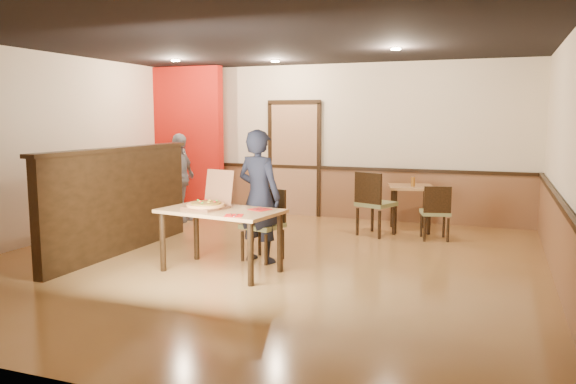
% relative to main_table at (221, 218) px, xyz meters
% --- Properties ---
extents(floor, '(7.00, 7.00, 0.00)m').
position_rel_main_table_xyz_m(floor, '(0.27, 0.57, -0.65)').
color(floor, '#A87841').
rests_on(floor, ground).
extents(ceiling, '(7.00, 7.00, 0.00)m').
position_rel_main_table_xyz_m(ceiling, '(0.27, 0.57, 2.15)').
color(ceiling, black).
rests_on(ceiling, wall_back).
extents(wall_back, '(7.00, 0.00, 7.00)m').
position_rel_main_table_xyz_m(wall_back, '(0.27, 4.07, 0.75)').
color(wall_back, beige).
rests_on(wall_back, floor).
extents(wall_left, '(0.00, 7.00, 7.00)m').
position_rel_main_table_xyz_m(wall_left, '(-3.23, 0.57, 0.75)').
color(wall_left, beige).
rests_on(wall_left, floor).
extents(wall_right, '(0.00, 7.00, 7.00)m').
position_rel_main_table_xyz_m(wall_right, '(3.77, 0.57, 0.75)').
color(wall_right, beige).
rests_on(wall_right, floor).
extents(wainscot_back, '(7.00, 0.04, 0.90)m').
position_rel_main_table_xyz_m(wainscot_back, '(0.27, 4.04, -0.20)').
color(wainscot_back, brown).
rests_on(wainscot_back, floor).
extents(chair_rail_back, '(7.00, 0.06, 0.06)m').
position_rel_main_table_xyz_m(chair_rail_back, '(0.27, 4.02, 0.27)').
color(chair_rail_back, black).
rests_on(chair_rail_back, wall_back).
extents(wainscot_right, '(0.04, 7.00, 0.90)m').
position_rel_main_table_xyz_m(wainscot_right, '(3.74, 0.57, -0.20)').
color(wainscot_right, brown).
rests_on(wainscot_right, floor).
extents(chair_rail_right, '(0.06, 7.00, 0.06)m').
position_rel_main_table_xyz_m(chair_rail_right, '(3.72, 0.57, 0.27)').
color(chair_rail_right, black).
rests_on(chair_rail_right, wall_right).
extents(back_door, '(0.90, 0.06, 2.10)m').
position_rel_main_table_xyz_m(back_door, '(-0.53, 4.03, 0.40)').
color(back_door, tan).
rests_on(back_door, wall_back).
extents(booth_partition, '(0.20, 3.10, 1.44)m').
position_rel_main_table_xyz_m(booth_partition, '(-1.73, 0.37, 0.09)').
color(booth_partition, black).
rests_on(booth_partition, floor).
extents(red_accent_panel, '(1.60, 0.20, 2.78)m').
position_rel_main_table_xyz_m(red_accent_panel, '(-2.63, 3.57, 0.75)').
color(red_accent_panel, '#B1150C').
rests_on(red_accent_panel, floor).
extents(spot_a, '(0.14, 0.14, 0.02)m').
position_rel_main_table_xyz_m(spot_a, '(-2.03, 2.37, 2.13)').
color(spot_a, '#FBE5AF').
rests_on(spot_a, ceiling).
extents(spot_b, '(0.14, 0.14, 0.02)m').
position_rel_main_table_xyz_m(spot_b, '(-0.53, 3.07, 2.13)').
color(spot_b, '#FBE5AF').
rests_on(spot_b, ceiling).
extents(spot_c, '(0.14, 0.14, 0.02)m').
position_rel_main_table_xyz_m(spot_c, '(1.67, 2.07, 2.13)').
color(spot_c, '#FBE5AF').
rests_on(spot_c, ceiling).
extents(main_table, '(1.52, 1.00, 0.76)m').
position_rel_main_table_xyz_m(main_table, '(0.00, 0.00, 0.00)').
color(main_table, tan).
rests_on(main_table, floor).
extents(diner_chair, '(0.54, 0.54, 0.91)m').
position_rel_main_table_xyz_m(diner_chair, '(0.27, 0.74, -0.15)').
color(diner_chair, olive).
rests_on(diner_chair, floor).
extents(side_chair_left, '(0.65, 0.65, 1.01)m').
position_rel_main_table_xyz_m(side_chair_left, '(1.27, 2.67, -0.10)').
color(side_chair_left, olive).
rests_on(side_chair_left, floor).
extents(side_chair_right, '(0.51, 0.51, 0.84)m').
position_rel_main_table_xyz_m(side_chair_right, '(2.22, 2.68, -0.19)').
color(side_chair_right, olive).
rests_on(side_chair_right, floor).
extents(side_table, '(0.83, 0.83, 0.74)m').
position_rel_main_table_xyz_m(side_table, '(1.75, 3.29, -0.08)').
color(side_table, tan).
rests_on(side_table, floor).
extents(diner, '(0.70, 0.54, 1.69)m').
position_rel_main_table_xyz_m(diner, '(0.24, 0.60, 0.20)').
color(diner, black).
rests_on(diner, floor).
extents(passerby, '(0.39, 0.92, 1.56)m').
position_rel_main_table_xyz_m(passerby, '(-2.22, 2.69, 0.13)').
color(passerby, gray).
rests_on(passerby, floor).
extents(pizza_box, '(0.52, 0.58, 0.45)m').
position_rel_main_table_xyz_m(pizza_box, '(-0.17, 0.02, 0.17)').
color(pizza_box, brown).
rests_on(pizza_box, main_table).
extents(pizza, '(0.57, 0.57, 0.03)m').
position_rel_main_table_xyz_m(pizza, '(-0.19, -0.02, 0.16)').
color(pizza, '#EDA456').
rests_on(pizza, pizza_box).
extents(napkin_near, '(0.25, 0.25, 0.01)m').
position_rel_main_table_xyz_m(napkin_near, '(0.34, -0.33, 0.11)').
color(napkin_near, red).
rests_on(napkin_near, main_table).
extents(napkin_far, '(0.28, 0.28, 0.01)m').
position_rel_main_table_xyz_m(napkin_far, '(0.45, 0.16, 0.11)').
color(napkin_far, red).
rests_on(napkin_far, main_table).
extents(condiment, '(0.06, 0.06, 0.15)m').
position_rel_main_table_xyz_m(condiment, '(1.80, 3.20, 0.17)').
color(condiment, brown).
rests_on(condiment, side_table).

